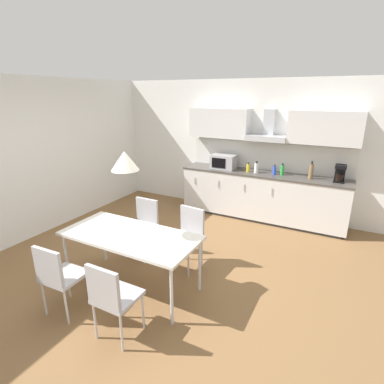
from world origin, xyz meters
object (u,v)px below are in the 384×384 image
bottle_white (256,168)px  chair_near_left (58,273)px  bottle_green (282,170)px  chair_far_left (144,222)px  bottle_blue (274,170)px  bottle_yellow (248,168)px  coffee_maker (340,173)px  bottle_brown (311,171)px  pendant_lamp (125,161)px  chair_far_right (188,232)px  microwave (224,162)px  chair_near_right (112,294)px  dining_table (130,237)px

bottle_white → chair_near_left: (-1.08, -3.71, -0.50)m
bottle_green → chair_far_left: bearing=-124.8°
bottle_blue → bottle_yellow: bottle_blue is taller
coffee_maker → bottle_brown: bearing=-177.3°
bottle_green → bottle_white: bottle_white is taller
pendant_lamp → chair_near_left: bearing=-116.1°
bottle_yellow → chair_far_right: bearing=-94.0°
microwave → bottle_blue: bearing=-0.1°
chair_far_left → chair_far_right: bearing=-0.0°
coffee_maker → bottle_blue: (-1.10, -0.03, -0.07)m
coffee_maker → chair_far_right: size_ratio=0.34×
microwave → bottle_white: bearing=-3.2°
bottle_white → chair_near_right: (-0.32, -3.71, -0.50)m
dining_table → bottle_brown: bearing=60.6°
chair_far_left → chair_far_right: same height
microwave → chair_far_left: microwave is taller
bottle_green → chair_far_left: (-1.55, -2.23, -0.49)m
bottle_brown → pendant_lamp: 3.47m
bottle_brown → bottle_white: bottle_brown is taller
coffee_maker → bottle_blue: size_ratio=1.59×
bottle_blue → chair_near_left: 4.03m
pendant_lamp → chair_near_right: bearing=-63.8°
chair_near_left → chair_far_left: bearing=90.1°
chair_far_left → bottle_blue: bearing=57.1°
bottle_green → chair_near_left: size_ratio=0.25×
bottle_blue → bottle_brown: bearing=0.6°
chair_near_left → chair_far_right: bearing=63.6°
bottle_yellow → chair_far_right: (-0.15, -2.15, -0.48)m
bottle_yellow → dining_table: bottle_yellow is taller
bottle_green → chair_near_left: bearing=-112.3°
pendant_lamp → bottle_yellow: bearing=79.5°
bottle_yellow → pendant_lamp: (-0.54, -2.93, 0.65)m
bottle_green → dining_table: (-1.17, -3.01, -0.32)m
bottle_brown → chair_far_left: bearing=-133.1°
bottle_white → chair_near_right: bottle_white is taller
bottle_green → bottle_white: (-0.47, -0.07, 0.00)m
bottle_blue → bottle_white: bottle_white is taller
microwave → bottle_brown: 1.66m
microwave → chair_near_left: microwave is taller
bottle_white → chair_near_right: size_ratio=0.26×
chair_near_right → bottle_yellow: bearing=87.5°
coffee_maker → bottle_white: bearing=-177.4°
chair_near_right → bottle_green: bearing=78.2°
bottle_brown → bottle_yellow: (-1.14, -0.05, -0.06)m
chair_near_left → chair_near_right: 0.76m
chair_far_left → chair_near_left: (0.00, -1.55, 0.00)m
chair_near_left → chair_near_right: size_ratio=1.00×
coffee_maker → bottle_green: coffee_maker is taller
bottle_white → pendant_lamp: bearing=-103.5°
chair_far_left → chair_near_right: 1.73m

